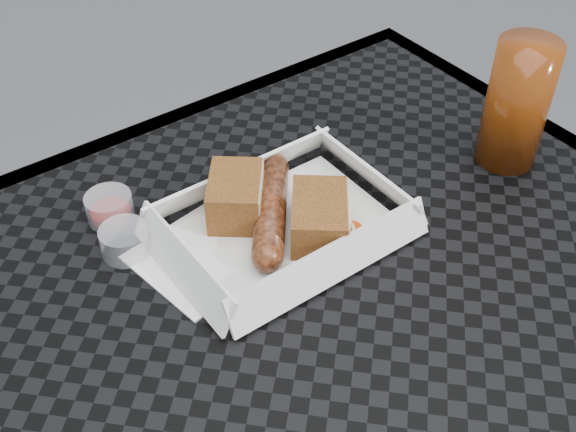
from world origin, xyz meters
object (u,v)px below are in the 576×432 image
object	(u,v)px
food_tray	(282,231)
bratwurst	(271,209)
drink_glass	(517,104)
patio_table	(354,362)

from	to	relation	value
food_tray	bratwurst	size ratio (longest dim) A/B	1.55
bratwurst	drink_glass	xyz separation A→B (m)	(0.29, -0.07, 0.05)
patio_table	drink_glass	world-z (taller)	drink_glass
food_tray	patio_table	bearing A→B (deg)	-93.27
bratwurst	drink_glass	distance (m)	0.30
patio_table	bratwurst	world-z (taller)	bratwurst
patio_table	drink_glass	size ratio (longest dim) A/B	5.33
patio_table	food_tray	world-z (taller)	food_tray
patio_table	drink_glass	xyz separation A→B (m)	(0.29, 0.08, 0.15)
patio_table	bratwurst	distance (m)	0.18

